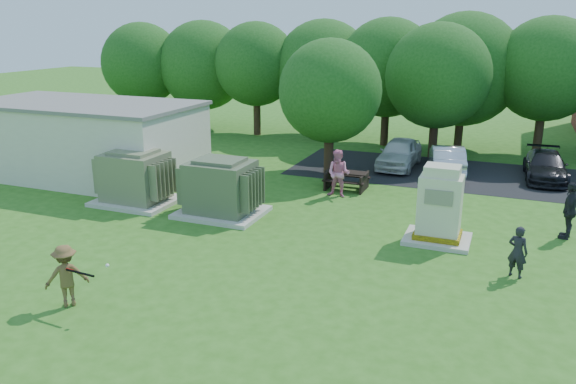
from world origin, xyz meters
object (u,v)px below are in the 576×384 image
at_px(picnic_table, 347,178).
at_px(batter, 66,276).
at_px(transformer_right, 221,189).
at_px(generator_cabinet, 440,209).
at_px(transformer_left, 135,178).
at_px(person_by_generator, 518,252).
at_px(person_at_picnic, 339,174).
at_px(car_silver_a, 447,159).
at_px(person_walking_right, 570,210).
at_px(car_white, 399,153).
at_px(car_dark, 545,166).

height_order(picnic_table, batter, batter).
bearing_deg(transformer_right, generator_cabinet, 1.85).
distance_m(transformer_left, person_by_generator, 13.77).
xyz_separation_m(person_by_generator, person_at_picnic, (-6.67, 5.29, 0.22)).
height_order(transformer_right, car_silver_a, transformer_right).
distance_m(person_walking_right, car_silver_a, 8.31).
bearing_deg(person_at_picnic, car_silver_a, 58.51).
bearing_deg(car_silver_a, transformer_right, 41.81).
distance_m(batter, car_white, 17.51).
bearing_deg(generator_cabinet, person_at_picnic, 141.93).
bearing_deg(generator_cabinet, person_by_generator, -39.03).
relative_size(person_by_generator, car_white, 0.36).
relative_size(generator_cabinet, batter, 1.57).
relative_size(transformer_left, car_dark, 0.72).
height_order(person_walking_right, car_silver_a, person_walking_right).
relative_size(generator_cabinet, car_dark, 0.59).
bearing_deg(transformer_right, person_at_picnic, 47.80).
bearing_deg(picnic_table, transformer_left, -145.31).
bearing_deg(car_white, person_walking_right, -45.47).
height_order(transformer_right, batter, transformer_right).
bearing_deg(person_walking_right, picnic_table, -96.17).
bearing_deg(transformer_left, generator_cabinet, 1.25).
xyz_separation_m(car_silver_a, car_dark, (4.18, 0.58, -0.06)).
height_order(batter, car_dark, batter).
bearing_deg(person_walking_right, person_by_generator, -9.40).
bearing_deg(transformer_left, car_white, 48.42).
relative_size(generator_cabinet, picnic_table, 1.41).
xyz_separation_m(transformer_left, generator_cabinet, (11.33, 0.25, 0.11)).
bearing_deg(car_silver_a, car_white, -20.13).
xyz_separation_m(transformer_right, car_silver_a, (6.86, 8.99, -0.30)).
distance_m(transformer_right, person_at_picnic, 4.91).
height_order(transformer_left, car_silver_a, transformer_left).
xyz_separation_m(batter, person_by_generator, (10.18, 5.82, -0.06)).
distance_m(transformer_left, generator_cabinet, 11.33).
distance_m(generator_cabinet, picnic_table, 6.35).
distance_m(generator_cabinet, person_by_generator, 3.03).
xyz_separation_m(person_at_picnic, car_dark, (7.74, 5.94, -0.35)).
distance_m(transformer_left, car_dark, 17.59).
relative_size(person_by_generator, person_walking_right, 0.78).
distance_m(picnic_table, car_dark, 9.08).
distance_m(generator_cabinet, car_silver_a, 8.79).
distance_m(car_silver_a, car_dark, 4.22).
height_order(transformer_left, person_at_picnic, transformer_left).
bearing_deg(person_walking_right, transformer_right, -67.21).
bearing_deg(batter, transformer_left, -109.20).
bearing_deg(person_by_generator, transformer_left, 14.41).
height_order(person_by_generator, car_white, person_by_generator).
height_order(transformer_right, picnic_table, transformer_right).
height_order(transformer_left, person_by_generator, transformer_left).
relative_size(transformer_right, car_white, 0.73).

